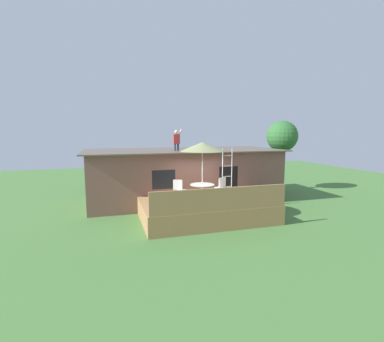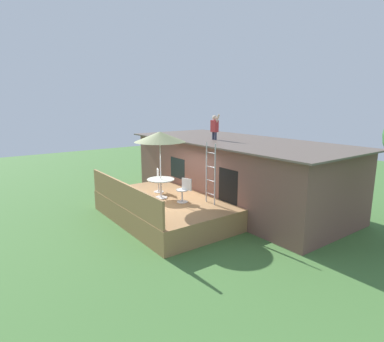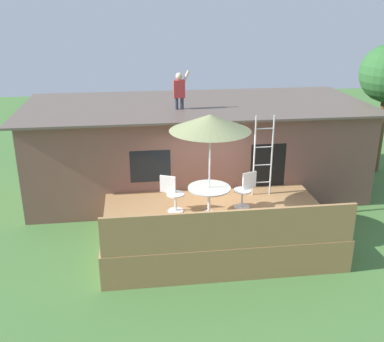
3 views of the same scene
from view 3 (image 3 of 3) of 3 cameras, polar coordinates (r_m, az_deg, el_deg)
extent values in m
plane|color=#477538|center=(11.69, 2.99, -8.92)|extent=(40.00, 40.00, 0.00)
cube|color=brown|center=(14.41, 0.53, 2.90)|extent=(10.00, 4.00, 2.74)
cube|color=#66564C|center=(14.04, 0.55, 8.36)|extent=(10.50, 4.50, 0.06)
cube|color=black|center=(12.34, -5.25, 0.61)|extent=(1.10, 0.03, 0.90)
cube|color=black|center=(13.05, 9.41, -0.82)|extent=(1.00, 0.03, 2.00)
cube|color=#A87A4C|center=(11.50, 3.03, -7.18)|extent=(5.55, 3.51, 0.80)
cube|color=#A87A4C|center=(9.63, 4.96, -7.38)|extent=(5.45, 0.08, 0.90)
cylinder|color=silver|center=(11.22, 2.13, -5.51)|extent=(0.48, 0.48, 0.03)
cylinder|color=silver|center=(11.07, 2.16, -3.86)|extent=(0.07, 0.07, 0.71)
cylinder|color=#999E93|center=(10.93, 2.18, -2.15)|extent=(1.04, 1.04, 0.03)
cylinder|color=silver|center=(10.75, 2.22, 0.16)|extent=(0.04, 0.04, 2.40)
cone|color=#8C9360|center=(10.41, 2.30, 6.10)|extent=(1.90, 1.90, 0.38)
cylinder|color=silver|center=(12.09, 7.83, 1.83)|extent=(0.04, 0.04, 2.20)
cylinder|color=silver|center=(12.23, 10.01, 1.91)|extent=(0.04, 0.04, 2.20)
cylinder|color=silver|center=(12.42, 8.74, -1.41)|extent=(0.48, 0.03, 0.03)
cylinder|color=silver|center=(12.24, 8.86, 0.76)|extent=(0.48, 0.03, 0.03)
cylinder|color=silver|center=(12.08, 8.99, 3.00)|extent=(0.48, 0.03, 0.03)
cylinder|color=silver|center=(11.94, 9.12, 5.28)|extent=(0.48, 0.03, 0.03)
cylinder|color=#33384C|center=(13.24, -1.95, 8.48)|extent=(0.10, 0.10, 0.34)
cylinder|color=#33384C|center=(13.26, -1.26, 8.51)|extent=(0.10, 0.10, 0.34)
cube|color=#B73333|center=(13.17, -1.62, 10.28)|extent=(0.32, 0.20, 0.50)
sphere|color=beige|center=(13.11, -1.64, 11.83)|extent=(0.20, 0.20, 0.20)
cylinder|color=beige|center=(13.14, -0.84, 11.59)|extent=(0.26, 0.08, 0.44)
cylinder|color=silver|center=(11.45, -2.07, -4.99)|extent=(0.40, 0.40, 0.02)
cylinder|color=silver|center=(11.36, -2.08, -3.99)|extent=(0.06, 0.06, 0.44)
cylinder|color=silver|center=(11.26, -2.10, -2.92)|extent=(0.44, 0.44, 0.04)
cube|color=silver|center=(11.23, -3.08, -1.68)|extent=(0.38, 0.20, 0.44)
cylinder|color=silver|center=(11.71, 6.27, -4.49)|extent=(0.40, 0.40, 0.02)
cylinder|color=silver|center=(11.62, 6.32, -3.50)|extent=(0.06, 0.06, 0.44)
cylinder|color=silver|center=(11.53, 6.36, -2.46)|extent=(0.44, 0.44, 0.04)
cube|color=silver|center=(11.55, 7.22, -1.17)|extent=(0.39, 0.18, 0.44)
cylinder|color=brown|center=(17.25, 22.63, 4.89)|extent=(0.25, 0.25, 3.09)
camera|label=1|loc=(3.23, -114.67, -49.04)|focal=26.75mm
camera|label=2|loc=(12.74, 64.21, 2.76)|focal=30.29mm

